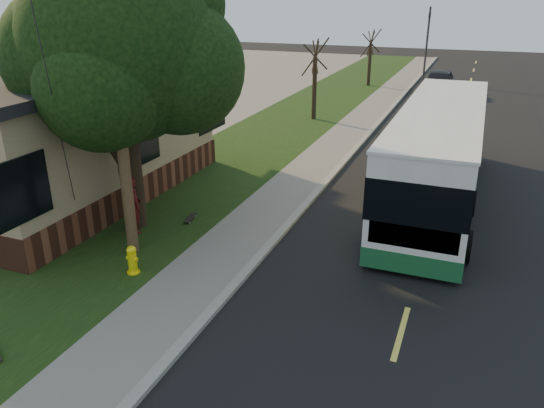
{
  "coord_description": "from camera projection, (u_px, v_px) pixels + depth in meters",
  "views": [
    {
      "loc": [
        4.86,
        -9.55,
        6.61
      ],
      "look_at": [
        0.24,
        2.23,
        1.5
      ],
      "focal_mm": 35.0,
      "sensor_mm": 36.0,
      "label": 1
    }
  ],
  "objects": [
    {
      "name": "building_lot",
      "position": [
        50.0,
        136.0,
        25.9
      ],
      "size": [
        15.0,
        80.0,
        0.04
      ],
      "primitive_type": "cube",
      "color": "slate",
      "rests_on": "ground"
    },
    {
      "name": "grass_verge",
      "position": [
        235.0,
        157.0,
        22.51
      ],
      "size": [
        5.0,
        80.0,
        0.07
      ],
      "primitive_type": "cube",
      "color": "black",
      "rests_on": "ground"
    },
    {
      "name": "utility_pole",
      "position": [
        115.0,
        80.0,
        12.61
      ],
      "size": [
        2.86,
        3.21,
        9.07
      ],
      "color": "#473321",
      "rests_on": "ground"
    },
    {
      "name": "road",
      "position": [
        443.0,
        182.0,
        19.64
      ],
      "size": [
        8.0,
        80.0,
        0.01
      ],
      "primitive_type": "cube",
      "color": "black",
      "rests_on": "ground"
    },
    {
      "name": "fire_hydrant",
      "position": [
        132.0,
        260.0,
        13.09
      ],
      "size": [
        0.32,
        0.32,
        0.74
      ],
      "color": "yellow",
      "rests_on": "grass_verge"
    },
    {
      "name": "leafy_tree",
      "position": [
        124.0,
        49.0,
        14.13
      ],
      "size": [
        6.3,
        6.0,
        7.8
      ],
      "color": "black",
      "rests_on": "grass_verge"
    },
    {
      "name": "ground",
      "position": [
        228.0,
        295.0,
        12.37
      ],
      "size": [
        120.0,
        120.0,
        0.0
      ],
      "primitive_type": "plane",
      "color": "black",
      "rests_on": "ground"
    },
    {
      "name": "traffic_signal",
      "position": [
        427.0,
        39.0,
        40.36
      ],
      "size": [
        0.18,
        0.22,
        5.5
      ],
      "color": "#2D2D30",
      "rests_on": "ground"
    },
    {
      "name": "dumpster",
      "position": [
        79.0,
        176.0,
        18.33
      ],
      "size": [
        1.63,
        1.44,
        1.22
      ],
      "color": "black",
      "rests_on": "building_lot"
    },
    {
      "name": "distant_car",
      "position": [
        439.0,
        82.0,
        35.75
      ],
      "size": [
        2.01,
        4.96,
        1.69
      ],
      "primitive_type": "imported",
      "rotation": [
        0.0,
        0.0,
        0.0
      ],
      "color": "black",
      "rests_on": "ground"
    },
    {
      "name": "bare_tree_far",
      "position": [
        370.0,
        59.0,
        38.53
      ],
      "size": [
        1.38,
        1.21,
        4.03
      ],
      "color": "black",
      "rests_on": "grass_verge"
    },
    {
      "name": "skateboard_main",
      "position": [
        190.0,
        218.0,
        16.27
      ],
      "size": [
        0.32,
        0.78,
        0.07
      ],
      "color": "black",
      "rests_on": "grass_verge"
    },
    {
      "name": "skateboarder",
      "position": [
        134.0,
        205.0,
        15.16
      ],
      "size": [
        0.72,
        0.69,
        1.67
      ],
      "primitive_type": "imported",
      "rotation": [
        0.0,
        0.0,
        2.46
      ],
      "color": "#501011",
      "rests_on": "grass_verge"
    },
    {
      "name": "transit_bus",
      "position": [
        438.0,
        152.0,
        17.38
      ],
      "size": [
        2.7,
        11.69,
        3.17
      ],
      "color": "silver",
      "rests_on": "ground"
    },
    {
      "name": "sidewalk",
      "position": [
        314.0,
        166.0,
        21.32
      ],
      "size": [
        2.0,
        80.0,
        0.08
      ],
      "primitive_type": "cube",
      "color": "slate",
      "rests_on": "ground"
    },
    {
      "name": "bare_tree_near",
      "position": [
        315.0,
        80.0,
        28.28
      ],
      "size": [
        1.38,
        1.21,
        4.31
      ],
      "color": "black",
      "rests_on": "grass_verge"
    },
    {
      "name": "curb",
      "position": [
        338.0,
        169.0,
        20.98
      ],
      "size": [
        0.25,
        80.0,
        0.12
      ],
      "primitive_type": "cube",
      "color": "gray",
      "rests_on": "ground"
    }
  ]
}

